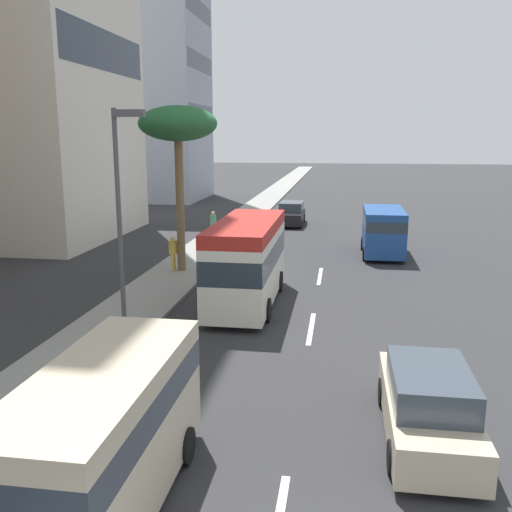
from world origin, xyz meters
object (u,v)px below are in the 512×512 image
van_second (105,431)px  palm_tree (178,127)px  car_lead (428,405)px  pedestrian_by_tree (173,252)px  street_lamp (122,202)px  car_third (291,214)px  minibus_fifth (247,259)px  van_fourth (383,229)px  pedestrian_mid_block (213,224)px

van_second → palm_tree: 17.86m
car_lead → pedestrian_by_tree: (13.41, 9.56, 0.26)m
car_lead → street_lamp: 9.93m
car_third → street_lamp: size_ratio=0.65×
street_lamp → van_second: bearing=-161.3°
car_third → minibus_fifth: size_ratio=0.65×
car_lead → van_second: size_ratio=0.87×
van_fourth → pedestrian_mid_block: van_fourth is taller
palm_tree → street_lamp: size_ratio=1.08×
pedestrian_by_tree → palm_tree: palm_tree is taller
street_lamp → pedestrian_mid_block: bearing=4.4°
car_lead → palm_tree: 17.39m
minibus_fifth → palm_tree: (4.42, 3.83, 4.92)m
van_second → car_lead: bearing=119.3°
car_lead → car_third: size_ratio=1.02×
car_third → street_lamp: 25.18m
car_lead → minibus_fifth: size_ratio=0.67×
van_second → car_third: bearing=179.6°
car_lead → street_lamp: street_lamp is taller
car_third → minibus_fifth: (-19.90, -0.11, 0.98)m
minibus_fifth → street_lamp: (-4.87, 2.85, 2.65)m
car_lead → car_third: car_lead is taller
van_fourth → pedestrian_by_tree: (-5.64, 9.89, -0.39)m
car_lead → street_lamp: size_ratio=0.66×
van_fourth → palm_tree: 12.20m
van_fourth → palm_tree: bearing=120.1°
car_lead → pedestrian_by_tree: size_ratio=2.83×
van_second → car_third: van_second is taller
van_fourth → pedestrian_by_tree: bearing=119.7°
van_second → palm_tree: (16.73, 3.49, 5.20)m
pedestrian_by_tree → car_lead: bearing=-40.9°
car_third → pedestrian_mid_block: 8.41m
car_third → van_fourth: size_ratio=0.95×
van_second → palm_tree: bearing=-168.2°
van_fourth → pedestrian_by_tree: van_fourth is taller
palm_tree → van_fourth: bearing=-59.9°
van_second → pedestrian_mid_block: size_ratio=3.10×
street_lamp → van_fourth: bearing=-30.0°
pedestrian_mid_block → van_fourth: bearing=-178.5°
car_lead → van_fourth: 19.06m
pedestrian_by_tree → street_lamp: bearing=-68.0°
car_third → palm_tree: bearing=-13.5°
minibus_fifth → palm_tree: palm_tree is taller
van_second → car_third: 32.21m
car_lead → minibus_fifth: 10.61m
van_second → pedestrian_mid_block: van_second is taller
pedestrian_by_tree → pedestrian_mid_block: bearing=103.5°
car_lead → pedestrian_by_tree: pedestrian_by_tree is taller
van_fourth → minibus_fifth: size_ratio=0.69×
car_lead → minibus_fifth: minibus_fifth is taller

